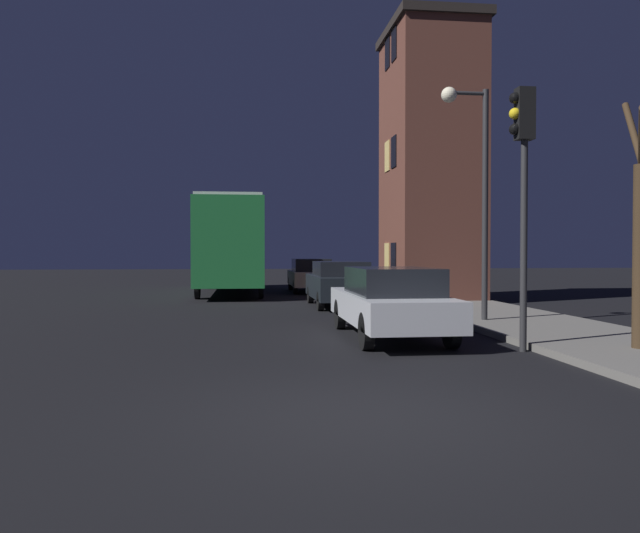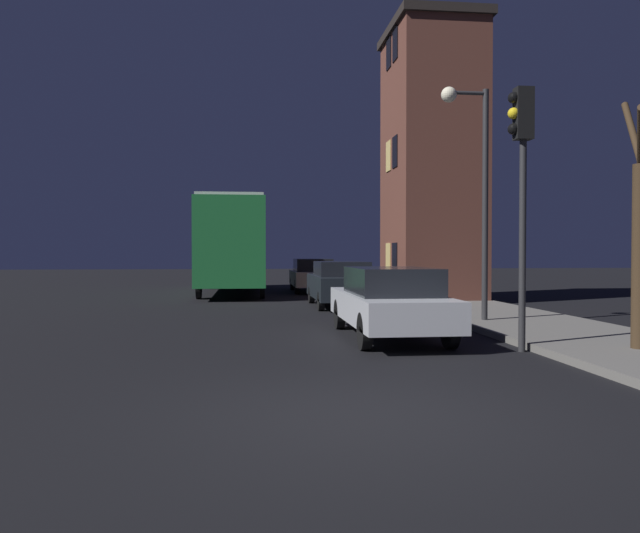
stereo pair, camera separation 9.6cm
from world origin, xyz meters
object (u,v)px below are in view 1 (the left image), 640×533
traffic_light (523,164)px  bus (231,240)px  streetlamp (473,167)px  car_far_lane (311,275)px  car_near_lane (390,300)px  car_mid_lane (340,283)px

traffic_light → bus: size_ratio=0.45×
streetlamp → car_far_lane: (-2.51, 13.14, -3.00)m
car_near_lane → car_far_lane: car_far_lane is taller
bus → car_far_lane: (3.46, 0.44, -1.53)m
traffic_light → car_far_lane: bearing=96.5°
streetlamp → traffic_light: bearing=-98.4°
car_mid_lane → car_far_lane: bearing=91.0°
car_mid_lane → car_far_lane: size_ratio=0.97×
traffic_light → bus: traffic_light is taller
streetlamp → car_far_lane: streetlamp is taller
car_near_lane → car_mid_lane: size_ratio=1.09×
traffic_light → car_mid_lane: 9.86m
car_near_lane → car_far_lane: bearing=90.2°
streetlamp → car_near_lane: streetlamp is taller
car_near_lane → streetlamp: bearing=38.1°
bus → car_mid_lane: (3.60, -7.22, -1.53)m
bus → car_far_lane: 3.81m
bus → car_mid_lane: bearing=-63.5°
bus → car_far_lane: size_ratio=2.28×
bus → car_near_lane: (3.52, -14.63, -1.52)m
bus → car_mid_lane: size_ratio=2.34×
traffic_light → car_far_lane: size_ratio=1.02×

